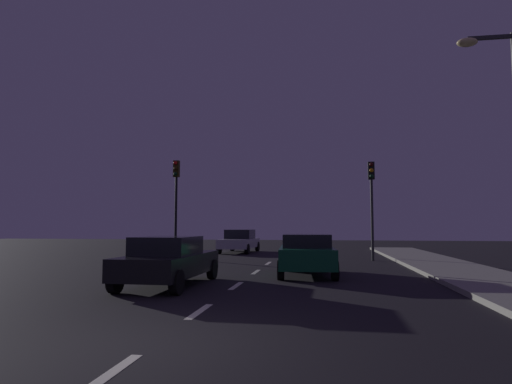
{
  "coord_description": "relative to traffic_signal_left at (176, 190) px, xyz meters",
  "views": [
    {
      "loc": [
        2.5,
        -6.05,
        1.75
      ],
      "look_at": [
        -0.45,
        13.12,
        3.28
      ],
      "focal_mm": 30.12,
      "sensor_mm": 36.0,
      "label": 1
    }
  ],
  "objects": [
    {
      "name": "ground_plane",
      "position": [
        5.32,
        -9.24,
        -3.69
      ],
      "size": [
        80.0,
        80.0,
        0.0
      ],
      "primitive_type": "plane",
      "color": "black"
    },
    {
      "name": "sidewalk_curb_right",
      "position": [
        12.82,
        -9.24,
        -3.61
      ],
      "size": [
        3.0,
        40.0,
        0.15
      ],
      "primitive_type": "cube",
      "color": "gray",
      "rests_on": "ground_plane"
    },
    {
      "name": "lane_stripe_nearest",
      "position": [
        5.32,
        -17.44,
        -3.68
      ],
      "size": [
        0.16,
        1.6,
        0.01
      ],
      "primitive_type": "cube",
      "color": "silver",
      "rests_on": "ground_plane"
    },
    {
      "name": "lane_stripe_second",
      "position": [
        5.32,
        -13.64,
        -3.68
      ],
      "size": [
        0.16,
        1.6,
        0.01
      ],
      "primitive_type": "cube",
      "color": "silver",
      "rests_on": "ground_plane"
    },
    {
      "name": "lane_stripe_third",
      "position": [
        5.32,
        -9.84,
        -3.68
      ],
      "size": [
        0.16,
        1.6,
        0.01
      ],
      "primitive_type": "cube",
      "color": "silver",
      "rests_on": "ground_plane"
    },
    {
      "name": "lane_stripe_fourth",
      "position": [
        5.32,
        -6.04,
        -3.68
      ],
      "size": [
        0.16,
        1.6,
        0.01
      ],
      "primitive_type": "cube",
      "color": "silver",
      "rests_on": "ground_plane"
    },
    {
      "name": "lane_stripe_fifth",
      "position": [
        5.32,
        -2.24,
        -3.68
      ],
      "size": [
        0.16,
        1.6,
        0.01
      ],
      "primitive_type": "cube",
      "color": "silver",
      "rests_on": "ground_plane"
    },
    {
      "name": "traffic_signal_left",
      "position": [
        0.0,
        0.0,
        0.0
      ],
      "size": [
        0.32,
        0.38,
        5.3
      ],
      "color": "black",
      "rests_on": "ground_plane"
    },
    {
      "name": "traffic_signal_right",
      "position": [
        10.33,
        -0.0,
        -0.19
      ],
      "size": [
        0.32,
        0.38,
        5.0
      ],
      "color": "#2D2D30",
      "rests_on": "ground_plane"
    },
    {
      "name": "car_stopped_ahead",
      "position": [
        7.26,
        -6.85,
        -2.94
      ],
      "size": [
        2.16,
        4.1,
        1.45
      ],
      "color": "#0F4C2D",
      "rests_on": "ground_plane"
    },
    {
      "name": "car_adjacent_lane",
      "position": [
        3.36,
        -10.11,
        -2.95
      ],
      "size": [
        1.96,
        4.47,
        1.43
      ],
      "color": "black",
      "rests_on": "ground_plane"
    },
    {
      "name": "car_oncoming_far",
      "position": [
        2.44,
        5.57,
        -2.93
      ],
      "size": [
        2.16,
        4.51,
        1.49
      ],
      "color": "silver",
      "rests_on": "ground_plane"
    },
    {
      "name": "street_lamp_right",
      "position": [
        12.89,
        -9.87,
        0.55
      ],
      "size": [
        1.58,
        0.36,
        7.08
      ],
      "color": "#2D2D30",
      "rests_on": "ground_plane"
    }
  ]
}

